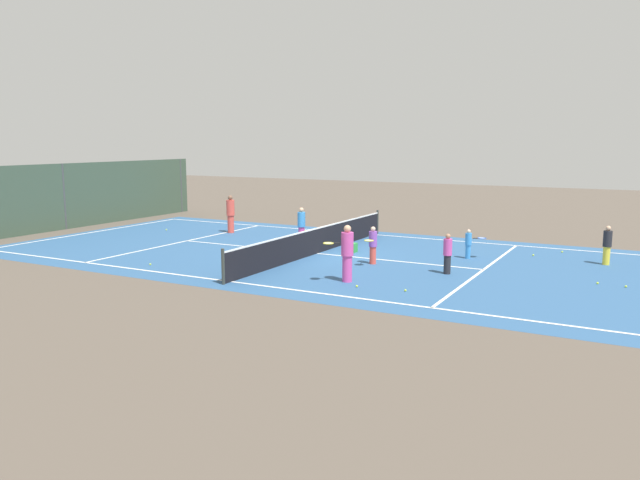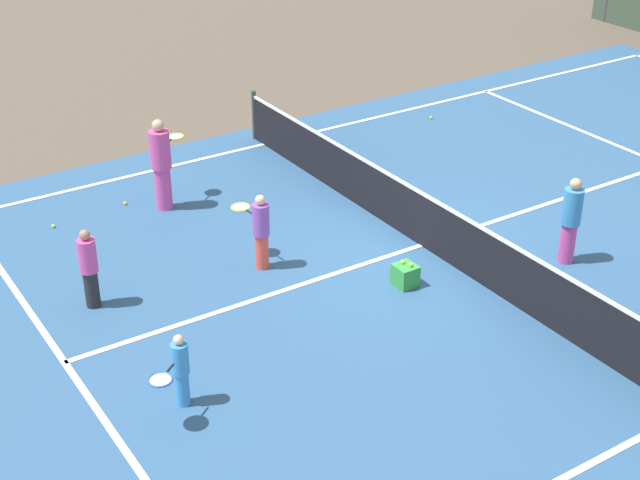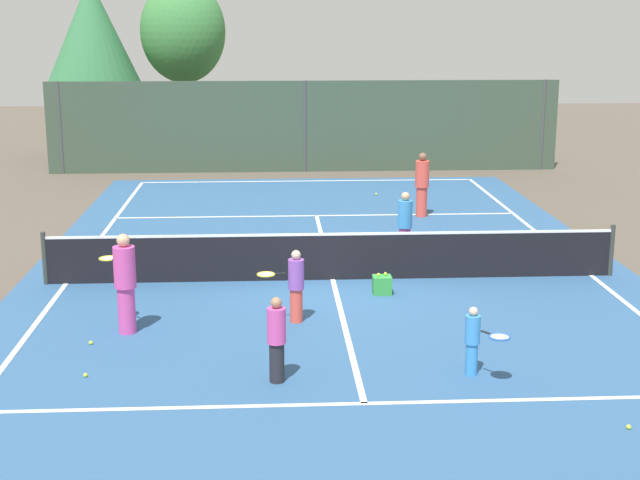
# 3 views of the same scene
# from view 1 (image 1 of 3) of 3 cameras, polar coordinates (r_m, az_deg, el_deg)

# --- Properties ---
(ground_plane) EXTENTS (80.00, 80.00, 0.00)m
(ground_plane) POSITION_cam_1_polar(r_m,az_deg,el_deg) (23.95, -0.29, -1.25)
(ground_plane) COLOR brown
(court_surface) EXTENTS (13.00, 25.00, 0.01)m
(court_surface) POSITION_cam_1_polar(r_m,az_deg,el_deg) (23.95, -0.29, -1.24)
(court_surface) COLOR #2D5684
(court_surface) RESTS_ON ground_plane
(tennis_net) EXTENTS (11.90, 0.10, 1.10)m
(tennis_net) POSITION_cam_1_polar(r_m,az_deg,el_deg) (23.87, -0.29, -0.04)
(tennis_net) COLOR #333833
(tennis_net) RESTS_ON ground_plane
(perimeter_fence) EXTENTS (18.00, 0.12, 3.20)m
(perimeter_fence) POSITION_cam_1_polar(r_m,az_deg,el_deg) (32.78, -22.37, 3.69)
(perimeter_fence) COLOR #384C3D
(perimeter_fence) RESTS_ON ground_plane
(player_0) EXTENTS (0.33, 0.33, 1.53)m
(player_0) POSITION_cam_1_polar(r_m,az_deg,el_deg) (26.15, -1.71, 1.36)
(player_0) COLOR #D14799
(player_0) RESTS_ON ground_plane
(player_1) EXTENTS (0.87, 0.41, 1.33)m
(player_1) POSITION_cam_1_polar(r_m,az_deg,el_deg) (21.89, 4.85, -0.43)
(player_1) COLOR #E54C3F
(player_1) RESTS_ON ground_plane
(player_2) EXTENTS (0.77, 0.89, 1.76)m
(player_2) POSITION_cam_1_polar(r_m,az_deg,el_deg) (19.06, 2.48, -1.17)
(player_2) COLOR #D14799
(player_2) RESTS_ON ground_plane
(player_3) EXTENTS (0.28, 0.28, 1.32)m
(player_3) POSITION_cam_1_polar(r_m,az_deg,el_deg) (20.62, 11.59, -1.21)
(player_3) COLOR #232328
(player_3) RESTS_ON ground_plane
(player_4) EXTENTS (0.66, 0.76, 1.09)m
(player_4) POSITION_cam_1_polar(r_m,az_deg,el_deg) (23.51, 13.50, -0.29)
(player_4) COLOR #388CD8
(player_4) RESTS_ON ground_plane
(player_5) EXTENTS (0.29, 0.29, 1.38)m
(player_5) POSITION_cam_1_polar(r_m,az_deg,el_deg) (23.89, 24.78, -0.41)
(player_5) COLOR yellow
(player_5) RESTS_ON ground_plane
(player_6) EXTENTS (0.38, 0.38, 1.77)m
(player_6) POSITION_cam_1_polar(r_m,az_deg,el_deg) (29.52, -8.18, 2.40)
(player_6) COLOR #E54C3F
(player_6) RESTS_ON ground_plane
(ball_crate) EXTENTS (0.36, 0.34, 0.43)m
(ball_crate) POSITION_cam_1_polar(r_m,az_deg,el_deg) (24.24, 2.93, -0.70)
(ball_crate) COLOR green
(ball_crate) RESTS_ON ground_plane
(tennis_ball_0) EXTENTS (0.07, 0.07, 0.07)m
(tennis_ball_0) POSITION_cam_1_polar(r_m,az_deg,el_deg) (25.90, 21.26, -1.02)
(tennis_ball_0) COLOR #CCE533
(tennis_ball_0) RESTS_ON ground_plane
(tennis_ball_1) EXTENTS (0.07, 0.07, 0.07)m
(tennis_ball_1) POSITION_cam_1_polar(r_m,az_deg,el_deg) (18.54, 3.39, -4.24)
(tennis_ball_1) COLOR #CCE533
(tennis_ball_1) RESTS_ON ground_plane
(tennis_ball_2) EXTENTS (0.07, 0.07, 0.07)m
(tennis_ball_2) POSITION_cam_1_polar(r_m,az_deg,el_deg) (22.52, -15.26, -2.16)
(tennis_ball_2) COLOR #CCE533
(tennis_ball_2) RESTS_ON ground_plane
(tennis_ball_3) EXTENTS (0.07, 0.07, 0.07)m
(tennis_ball_3) POSITION_cam_1_polar(r_m,az_deg,el_deg) (29.79, -1.35, 0.86)
(tennis_ball_3) COLOR #CCE533
(tennis_ball_3) RESTS_ON ground_plane
(tennis_ball_4) EXTENTS (0.07, 0.07, 0.07)m
(tennis_ball_4) POSITION_cam_1_polar(r_m,az_deg,el_deg) (20.57, 26.18, -3.83)
(tennis_ball_4) COLOR #CCE533
(tennis_ball_4) RESTS_ON ground_plane
(tennis_ball_5) EXTENTS (0.07, 0.07, 0.07)m
(tennis_ball_5) POSITION_cam_1_polar(r_m,az_deg,el_deg) (24.79, 18.92, -1.32)
(tennis_ball_5) COLOR #CCE533
(tennis_ball_5) RESTS_ON ground_plane
(tennis_ball_6) EXTENTS (0.07, 0.07, 0.07)m
(tennis_ball_6) POSITION_cam_1_polar(r_m,az_deg,el_deg) (18.16, 7.82, -4.59)
(tennis_ball_6) COLOR #CCE533
(tennis_ball_6) RESTS_ON ground_plane
(tennis_ball_7) EXTENTS (0.07, 0.07, 0.07)m
(tennis_ball_7) POSITION_cam_1_polar(r_m,az_deg,el_deg) (20.68, 24.05, -3.62)
(tennis_ball_7) COLOR #CCE533
(tennis_ball_7) RESTS_ON ground_plane
(tennis_ball_8) EXTENTS (0.07, 0.07, 0.07)m
(tennis_ball_8) POSITION_cam_1_polar(r_m,az_deg,el_deg) (30.98, -13.87, 0.91)
(tennis_ball_8) COLOR #CCE533
(tennis_ball_8) RESTS_ON ground_plane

